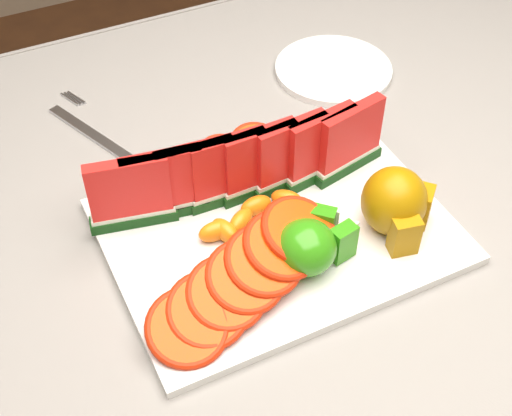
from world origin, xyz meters
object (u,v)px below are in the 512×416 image
(platter, at_px, (277,231))
(side_plate, at_px, (333,70))
(apple_cluster, at_px, (311,245))
(fork, at_px, (89,130))
(pear_cluster, at_px, (396,203))

(platter, xyz_separation_m, side_plate, (0.23, 0.26, -0.00))
(apple_cluster, bearing_deg, fork, 113.51)
(platter, relative_size, apple_cluster, 3.76)
(platter, bearing_deg, apple_cluster, -84.02)
(side_plate, bearing_deg, apple_cluster, -124.51)
(fork, bearing_deg, pear_cluster, -51.88)
(pear_cluster, xyz_separation_m, side_plate, (0.11, 0.32, -0.05))
(side_plate, relative_size, fork, 1.12)
(pear_cluster, bearing_deg, fork, 128.12)
(platter, relative_size, fork, 2.10)
(apple_cluster, xyz_separation_m, fork, (-0.15, 0.36, -0.04))
(platter, xyz_separation_m, apple_cluster, (0.01, -0.07, 0.04))
(platter, distance_m, apple_cluster, 0.08)
(platter, bearing_deg, side_plate, 48.41)
(side_plate, height_order, fork, side_plate)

